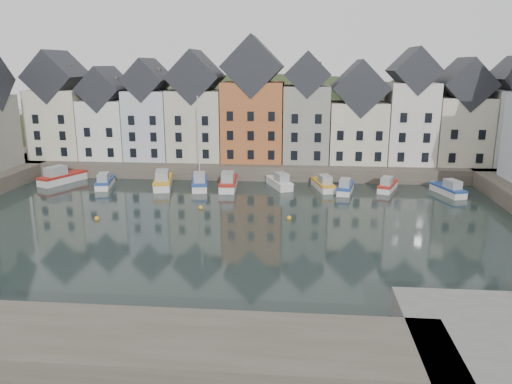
# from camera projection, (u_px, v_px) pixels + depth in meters

# --- Properties ---
(ground) EXTENTS (260.00, 260.00, 0.00)m
(ground) POSITION_uv_depth(u_px,v_px,m) (226.00, 233.00, 47.92)
(ground) COLOR black
(ground) RESTS_ON ground
(far_quay) EXTENTS (90.00, 16.00, 2.00)m
(far_quay) POSITION_uv_depth(u_px,v_px,m) (254.00, 163.00, 76.61)
(far_quay) COLOR #4C473B
(far_quay) RESTS_ON ground
(hillside) EXTENTS (153.60, 70.40, 64.00)m
(hillside) POSITION_uv_depth(u_px,v_px,m) (266.00, 227.00, 106.42)
(hillside) COLOR #253118
(hillside) RESTS_ON ground
(far_terrace) EXTENTS (72.37, 8.16, 17.78)m
(far_terrace) POSITION_uv_depth(u_px,v_px,m) (275.00, 113.00, 72.44)
(far_terrace) COLOR beige
(far_terrace) RESTS_ON far_quay
(mooring_buoys) EXTENTS (20.50, 5.50, 0.50)m
(mooring_buoys) POSITION_uv_depth(u_px,v_px,m) (196.00, 215.00, 53.37)
(mooring_buoys) COLOR orange
(mooring_buoys) RESTS_ON ground
(boat_a) EXTENTS (4.79, 7.25, 2.68)m
(boat_a) POSITION_uv_depth(u_px,v_px,m) (61.00, 177.00, 68.05)
(boat_a) COLOR silver
(boat_a) RESTS_ON ground
(boat_b) EXTENTS (2.86, 5.93, 2.18)m
(boat_b) POSITION_uv_depth(u_px,v_px,m) (105.00, 182.00, 65.87)
(boat_b) COLOR silver
(boat_b) RESTS_ON ground
(boat_c) EXTENTS (3.46, 7.22, 2.66)m
(boat_c) POSITION_uv_depth(u_px,v_px,m) (163.00, 181.00, 65.66)
(boat_c) COLOR silver
(boat_c) RESTS_ON ground
(boat_d) EXTENTS (3.10, 6.59, 12.11)m
(boat_d) POSITION_uv_depth(u_px,v_px,m) (200.00, 182.00, 65.13)
(boat_d) COLOR silver
(boat_d) RESTS_ON ground
(boat_e) EXTENTS (2.49, 6.78, 2.56)m
(boat_e) POSITION_uv_depth(u_px,v_px,m) (228.00, 183.00, 64.94)
(boat_e) COLOR silver
(boat_e) RESTS_ON ground
(boat_f) EXTENTS (3.97, 6.18, 2.27)m
(boat_f) POSITION_uv_depth(u_px,v_px,m) (280.00, 182.00, 65.64)
(boat_f) COLOR silver
(boat_f) RESTS_ON ground
(boat_g) EXTENTS (3.15, 5.99, 2.20)m
(boat_g) POSITION_uv_depth(u_px,v_px,m) (323.00, 184.00, 64.58)
(boat_g) COLOR silver
(boat_g) RESTS_ON ground
(boat_h) EXTENTS (2.70, 5.61, 2.07)m
(boat_h) POSITION_uv_depth(u_px,v_px,m) (345.00, 188.00, 63.05)
(boat_h) COLOR silver
(boat_h) RESTS_ON ground
(boat_i) EXTENTS (3.45, 5.61, 2.06)m
(boat_i) POSITION_uv_depth(u_px,v_px,m) (387.00, 186.00, 64.06)
(boat_i) COLOR silver
(boat_i) RESTS_ON ground
(boat_j) EXTENTS (3.44, 5.99, 2.20)m
(boat_j) POSITION_uv_depth(u_px,v_px,m) (449.00, 189.00, 61.99)
(boat_j) COLOR silver
(boat_j) RESTS_ON ground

